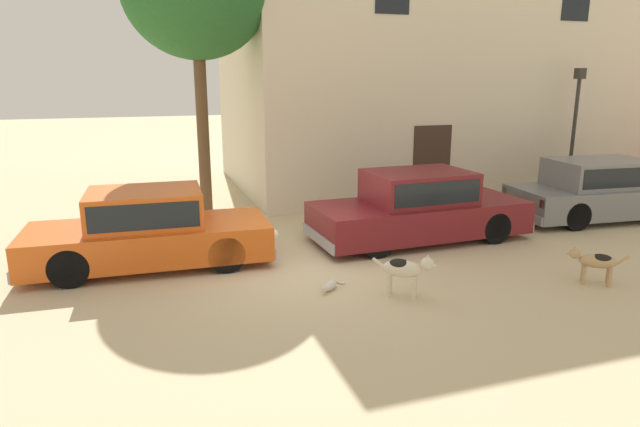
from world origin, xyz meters
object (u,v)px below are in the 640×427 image
at_px(stray_dog_spotted, 406,268).
at_px(stray_cat, 330,286).
at_px(parked_sedan_nearest, 148,229).
at_px(street_lamp, 575,116).
at_px(parked_sedan_second, 419,206).
at_px(stray_dog_tan, 595,261).
at_px(parked_sedan_third, 602,189).

height_order(stray_dog_spotted, stray_cat, stray_dog_spotted).
distance_m(parked_sedan_nearest, stray_dog_spotted, 4.65).
bearing_deg(street_lamp, stray_cat, -153.25).
relative_size(parked_sedan_second, stray_dog_tan, 5.77).
distance_m(parked_sedan_nearest, parked_sedan_third, 10.38).
xyz_separation_m(stray_dog_tan, street_lamp, (4.34, 5.43, 1.90)).
distance_m(parked_sedan_second, stray_cat, 3.46).
bearing_deg(stray_dog_tan, parked_sedan_nearest, 11.36).
xyz_separation_m(parked_sedan_third, stray_dog_spotted, (-6.67, -2.89, -0.25)).
relative_size(parked_sedan_third, stray_cat, 9.08).
bearing_deg(stray_cat, parked_sedan_third, 149.64).
bearing_deg(parked_sedan_second, street_lamp, 18.89).
height_order(parked_sedan_nearest, stray_cat, parked_sedan_nearest).
xyz_separation_m(parked_sedan_third, stray_dog_tan, (-3.45, -3.37, -0.32)).
bearing_deg(stray_dog_spotted, street_lamp, 67.66).
distance_m(stray_cat, street_lamp, 9.85).
height_order(parked_sedan_third, stray_cat, parked_sedan_third).
height_order(parked_sedan_third, street_lamp, street_lamp).
xyz_separation_m(parked_sedan_second, stray_cat, (-2.69, -2.08, -0.64)).
bearing_deg(parked_sedan_second, parked_sedan_nearest, 177.13).
bearing_deg(parked_sedan_third, street_lamp, 71.34).
bearing_deg(parked_sedan_second, stray_dog_tan, -66.13).
height_order(parked_sedan_third, stray_dog_tan, parked_sedan_third).
distance_m(parked_sedan_nearest, street_lamp, 11.58).
bearing_deg(parked_sedan_second, parked_sedan_third, 0.08).
relative_size(stray_dog_tan, stray_cat, 1.55).
height_order(stray_dog_tan, street_lamp, street_lamp).
distance_m(parked_sedan_nearest, stray_cat, 3.51).
bearing_deg(street_lamp, parked_sedan_second, -159.14).
height_order(parked_sedan_nearest, street_lamp, street_lamp).
height_order(parked_sedan_second, parked_sedan_third, parked_sedan_second).
relative_size(stray_dog_spotted, stray_cat, 1.69).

